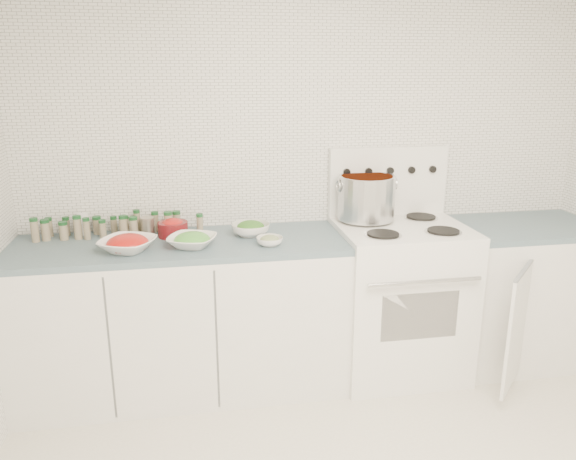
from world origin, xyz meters
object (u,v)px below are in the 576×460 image
at_px(stove, 398,294).
at_px(stock_pot, 366,196).
at_px(bowl_tomato, 128,244).
at_px(bowl_snowpea, 192,240).

relative_size(stove, stock_pot, 3.71).
bearing_deg(stock_pot, bowl_tomato, -169.50).
distance_m(stove, stock_pot, 0.64).
relative_size(bowl_tomato, bowl_snowpea, 1.13).
height_order(stove, bowl_tomato, stove).
bearing_deg(bowl_tomato, bowl_snowpea, 2.58).
distance_m(stock_pot, bowl_snowpea, 1.09).
xyz_separation_m(stock_pot, bowl_snowpea, (-1.05, -0.24, -0.15)).
height_order(stove, stock_pot, stove).
bearing_deg(stock_pot, stove, -40.15).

